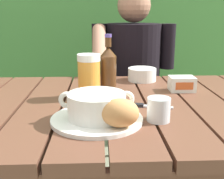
# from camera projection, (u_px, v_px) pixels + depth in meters

# --- Properties ---
(dining_table) EXTENTS (1.32, 0.85, 0.72)m
(dining_table) POSITION_uv_depth(u_px,v_px,m) (124.00, 126.00, 1.06)
(dining_table) COLOR brown
(dining_table) RESTS_ON ground_plane
(chair_near_diner) EXTENTS (0.44, 0.41, 0.92)m
(chair_near_diner) POSITION_uv_depth(u_px,v_px,m) (130.00, 100.00, 1.94)
(chair_near_diner) COLOR brown
(chair_near_diner) RESTS_ON ground_plane
(person_eating) EXTENTS (0.48, 0.47, 1.18)m
(person_eating) POSITION_uv_depth(u_px,v_px,m) (133.00, 72.00, 1.69)
(person_eating) COLOR black
(person_eating) RESTS_ON ground_plane
(serving_plate) EXTENTS (0.27, 0.27, 0.01)m
(serving_plate) POSITION_uv_depth(u_px,v_px,m) (97.00, 119.00, 0.86)
(serving_plate) COLOR white
(serving_plate) RESTS_ON dining_table
(soup_bowl) EXTENTS (0.22, 0.17, 0.08)m
(soup_bowl) POSITION_uv_depth(u_px,v_px,m) (97.00, 105.00, 0.85)
(soup_bowl) COLOR white
(soup_bowl) RESTS_ON serving_plate
(bread_roll) EXTENTS (0.11, 0.09, 0.08)m
(bread_roll) POSITION_uv_depth(u_px,v_px,m) (120.00, 113.00, 0.78)
(bread_roll) COLOR tan
(bread_roll) RESTS_ON serving_plate
(beer_glass) EXTENTS (0.08, 0.08, 0.17)m
(beer_glass) POSITION_uv_depth(u_px,v_px,m) (89.00, 76.00, 1.07)
(beer_glass) COLOR orange
(beer_glass) RESTS_ON dining_table
(beer_bottle) EXTENTS (0.06, 0.06, 0.24)m
(beer_bottle) POSITION_uv_depth(u_px,v_px,m) (108.00, 70.00, 1.10)
(beer_bottle) COLOR #4C2D16
(beer_bottle) RESTS_ON dining_table
(water_glass_small) EXTENTS (0.07, 0.07, 0.07)m
(water_glass_small) POSITION_uv_depth(u_px,v_px,m) (159.00, 109.00, 0.85)
(water_glass_small) COLOR silver
(water_glass_small) RESTS_ON dining_table
(butter_tub) EXTENTS (0.10, 0.08, 0.06)m
(butter_tub) POSITION_uv_depth(u_px,v_px,m) (182.00, 84.00, 1.18)
(butter_tub) COLOR white
(butter_tub) RESTS_ON dining_table
(table_knife) EXTENTS (0.17, 0.06, 0.01)m
(table_knife) POSITION_uv_depth(u_px,v_px,m) (143.00, 106.00, 0.99)
(table_knife) COLOR silver
(table_knife) RESTS_ON dining_table
(diner_bowl) EXTENTS (0.13, 0.13, 0.06)m
(diner_bowl) POSITION_uv_depth(u_px,v_px,m) (142.00, 74.00, 1.35)
(diner_bowl) COLOR white
(diner_bowl) RESTS_ON dining_table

